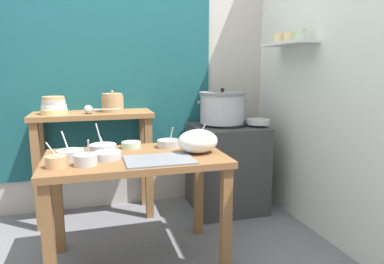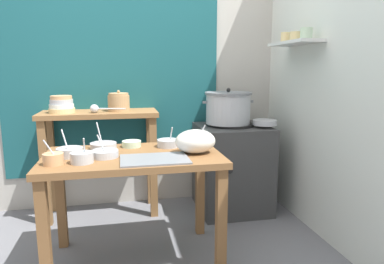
# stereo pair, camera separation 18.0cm
# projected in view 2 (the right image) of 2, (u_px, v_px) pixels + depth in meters

# --- Properties ---
(ground_plane) EXTENTS (9.00, 9.00, 0.00)m
(ground_plane) POSITION_uv_depth(u_px,v_px,m) (141.00, 259.00, 2.29)
(ground_plane) COLOR slate
(wall_back) EXTENTS (4.40, 0.12, 2.60)m
(wall_back) POSITION_uv_depth(u_px,v_px,m) (139.00, 63.00, 3.13)
(wall_back) COLOR #B2ADA3
(wall_back) RESTS_ON ground
(wall_right) EXTENTS (0.30, 3.20, 2.60)m
(wall_right) POSITION_uv_depth(u_px,v_px,m) (325.00, 62.00, 2.54)
(wall_right) COLOR silver
(wall_right) RESTS_ON ground
(prep_table) EXTENTS (1.10, 0.66, 0.72)m
(prep_table) POSITION_uv_depth(u_px,v_px,m) (134.00, 171.00, 2.19)
(prep_table) COLOR brown
(prep_table) RESTS_ON ground
(back_shelf_table) EXTENTS (0.96, 0.40, 0.90)m
(back_shelf_table) POSITION_uv_depth(u_px,v_px,m) (100.00, 137.00, 2.92)
(back_shelf_table) COLOR olive
(back_shelf_table) RESTS_ON ground
(stove_block) EXTENTS (0.60, 0.61, 0.78)m
(stove_block) POSITION_uv_depth(u_px,v_px,m) (232.00, 167.00, 3.07)
(stove_block) COLOR #383838
(stove_block) RESTS_ON ground
(steamer_pot) EXTENTS (0.45, 0.41, 0.31)m
(steamer_pot) POSITION_uv_depth(u_px,v_px,m) (228.00, 108.00, 2.99)
(steamer_pot) COLOR #B7BABF
(steamer_pot) RESTS_ON stove_block
(clay_pot) EXTENTS (0.18, 0.18, 0.18)m
(clay_pot) POSITION_uv_depth(u_px,v_px,m) (119.00, 102.00, 2.90)
(clay_pot) COLOR tan
(clay_pot) RESTS_ON back_shelf_table
(bowl_stack_enamel) EXTENTS (0.20, 0.20, 0.14)m
(bowl_stack_enamel) POSITION_uv_depth(u_px,v_px,m) (62.00, 105.00, 2.78)
(bowl_stack_enamel) COLOR #E5C684
(bowl_stack_enamel) RESTS_ON back_shelf_table
(ladle) EXTENTS (0.28, 0.10, 0.07)m
(ladle) POSITION_uv_depth(u_px,v_px,m) (96.00, 109.00, 2.77)
(ladle) COLOR #B7BABF
(ladle) RESTS_ON back_shelf_table
(serving_tray) EXTENTS (0.40, 0.28, 0.01)m
(serving_tray) POSITION_uv_depth(u_px,v_px,m) (155.00, 159.00, 2.03)
(serving_tray) COLOR slate
(serving_tray) RESTS_ON prep_table
(plastic_bag) EXTENTS (0.26, 0.21, 0.15)m
(plastic_bag) POSITION_uv_depth(u_px,v_px,m) (195.00, 141.00, 2.19)
(plastic_bag) COLOR silver
(plastic_bag) RESTS_ON prep_table
(wide_pan) EXTENTS (0.20, 0.20, 0.04)m
(wide_pan) POSITION_uv_depth(u_px,v_px,m) (265.00, 122.00, 2.93)
(wide_pan) COLOR #B7BABF
(wide_pan) RESTS_ON stove_block
(prep_bowl_0) EXTENTS (0.13, 0.13, 0.15)m
(prep_bowl_0) POSITION_uv_depth(u_px,v_px,m) (82.00, 157.00, 1.96)
(prep_bowl_0) COLOR #B7BABF
(prep_bowl_0) RESTS_ON prep_table
(prep_bowl_1) EXTENTS (0.16, 0.16, 0.17)m
(prep_bowl_1) POSITION_uv_depth(u_px,v_px,m) (70.00, 152.00, 2.11)
(prep_bowl_1) COLOR #B7BABF
(prep_bowl_1) RESTS_ON prep_table
(prep_bowl_2) EXTENTS (0.13, 0.13, 0.04)m
(prep_bowl_2) POSITION_uv_depth(u_px,v_px,m) (132.00, 144.00, 2.37)
(prep_bowl_2) COLOR #B7D1AD
(prep_bowl_2) RESTS_ON prep_table
(prep_bowl_3) EXTENTS (0.15, 0.15, 0.14)m
(prep_bowl_3) POSITION_uv_depth(u_px,v_px,m) (168.00, 143.00, 2.37)
(prep_bowl_3) COLOR #B7BABF
(prep_bowl_3) RESTS_ON prep_table
(prep_bowl_4) EXTENTS (0.11, 0.11, 0.15)m
(prep_bowl_4) POSITION_uv_depth(u_px,v_px,m) (53.00, 158.00, 1.93)
(prep_bowl_4) COLOR tan
(prep_bowl_4) RESTS_ON prep_table
(prep_bowl_5) EXTENTS (0.11, 0.11, 0.15)m
(prep_bowl_5) POSITION_uv_depth(u_px,v_px,m) (200.00, 141.00, 2.39)
(prep_bowl_5) COLOR #B7BABF
(prep_bowl_5) RESTS_ON prep_table
(prep_bowl_6) EXTENTS (0.17, 0.17, 0.18)m
(prep_bowl_6) POSITION_uv_depth(u_px,v_px,m) (103.00, 145.00, 2.31)
(prep_bowl_6) COLOR #B7BABF
(prep_bowl_6) RESTS_ON prep_table
(prep_bowl_7) EXTENTS (0.17, 0.17, 0.14)m
(prep_bowl_7) POSITION_uv_depth(u_px,v_px,m) (105.00, 153.00, 2.09)
(prep_bowl_7) COLOR #B7BABF
(prep_bowl_7) RESTS_ON prep_table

